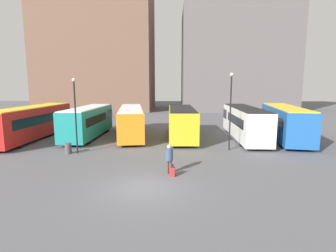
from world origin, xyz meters
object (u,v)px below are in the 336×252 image
lamp_post_1 (230,106)px  bus_2 (131,121)px  lamp_post_0 (75,110)px  bus_0 (33,121)px  trash_bin (68,148)px  bus_5 (284,121)px  bus_1 (89,121)px  bus_4 (244,122)px  suitcase (173,171)px  traveler (169,156)px  bus_3 (182,122)px

lamp_post_1 → bus_2: bearing=146.8°
lamp_post_0 → lamp_post_1: (12.43, 1.40, 0.24)m
bus_0 → trash_bin: 8.45m
bus_0 → lamp_post_0: (6.64, -5.75, 1.69)m
bus_5 → lamp_post_0: size_ratio=2.00×
bus_1 → lamp_post_0: bearing=-168.8°
bus_1 → lamp_post_1: size_ratio=1.58×
bus_1 → bus_4: bearing=-90.1°
bus_1 → lamp_post_0: (1.21, -6.68, 1.77)m
bus_2 → suitcase: (4.53, -12.63, -1.40)m
bus_0 → trash_bin: (5.94, -5.86, -1.37)m
bus_0 → bus_5: same height
traveler → lamp_post_0: bearing=61.5°
bus_3 → bus_5: 10.49m
bus_3 → trash_bin: bearing=124.0°
bus_2 → bus_3: bearing=-110.1°
lamp_post_0 → bus_2: bearing=67.0°
bus_0 → bus_5: (25.68, 0.65, -0.00)m
bus_1 → suitcase: bus_1 is taller
bus_4 → lamp_post_1: 5.94m
trash_bin → traveler: bearing=-29.4°
bus_5 → bus_0: bearing=100.3°
bus_2 → bus_3: (5.39, -1.07, 0.04)m
bus_2 → bus_5: (15.88, -1.06, 0.12)m
lamp_post_1 → trash_bin: (-13.13, -1.50, -3.30)m
bus_3 → bus_5: size_ratio=0.82×
bus_2 → lamp_post_1: size_ratio=1.80×
bus_3 → trash_bin: size_ratio=11.59×
bus_1 → trash_bin: size_ratio=11.95×
bus_3 → lamp_post_0: 10.81m
traveler → bus_3: bearing=-1.8°
bus_5 → suitcase: size_ratio=15.04×
suitcase → lamp_post_1: bearing=-32.1°
suitcase → trash_bin: bearing=62.6°
bus_0 → traveler: 17.58m
bus_3 → suitcase: (-0.85, -11.56, -1.43)m
bus_4 → lamp_post_0: (-14.97, -6.40, 1.74)m
bus_4 → lamp_post_0: 16.37m
bus_0 → lamp_post_0: size_ratio=2.10×
bus_3 → lamp_post_1: 6.63m
bus_1 → bus_3: (9.76, -0.30, -0.01)m
traveler → suitcase: (0.22, -0.47, -0.81)m
bus_1 → bus_5: 20.26m
bus_5 → lamp_post_0: lamp_post_0 is taller
trash_bin → lamp_post_1: bearing=6.5°
suitcase → lamp_post_0: bearing=59.8°
lamp_post_0 → trash_bin: (-0.70, -0.11, -3.06)m
suitcase → bus_5: bearing=-40.7°
lamp_post_0 → bus_0: bearing=139.1°
bus_0 → bus_4: 21.61m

